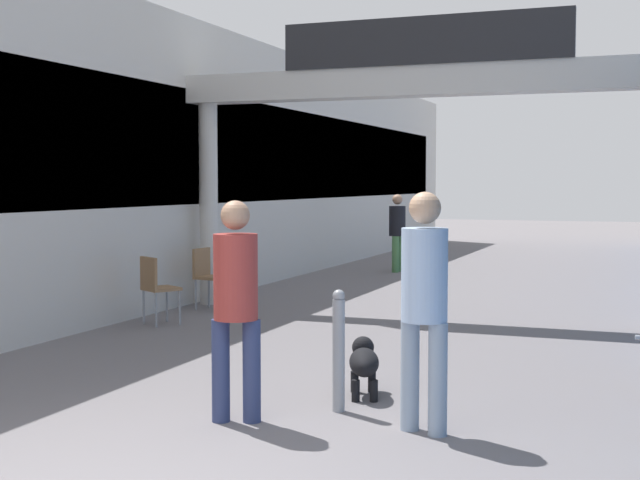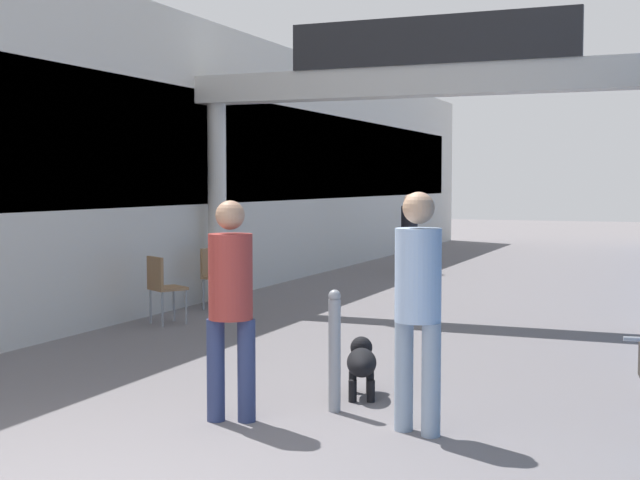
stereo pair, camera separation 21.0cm
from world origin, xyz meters
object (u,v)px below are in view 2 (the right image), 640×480
cafe_chair_wood_farther (215,272)px  pedestrian_companion (231,295)px  bollard_post_metal (335,350)px  pedestrian_with_dog (418,295)px  cafe_chair_wood_nearer (162,283)px  dog_on_leash (362,362)px  pedestrian_carrying_crate (409,228)px

cafe_chair_wood_farther → pedestrian_companion: bearing=-60.1°
bollard_post_metal → cafe_chair_wood_farther: 6.05m
pedestrian_with_dog → cafe_chair_wood_nearer: 5.75m
bollard_post_metal → cafe_chair_wood_nearer: 4.89m
pedestrian_companion → bollard_post_metal: pedestrian_companion is taller
pedestrian_with_dog → cafe_chair_wood_nearer: bearing=140.9°
dog_on_leash → bollard_post_metal: bearing=-92.6°
pedestrian_companion → cafe_chair_wood_nearer: 4.90m
pedestrian_carrying_crate → dog_on_leash: bearing=-75.8°
pedestrian_with_dog → pedestrian_companion: pedestrian_with_dog is taller
bollard_post_metal → pedestrian_companion: bearing=-137.8°
pedestrian_with_dog → pedestrian_companion: (-1.42, -0.22, -0.05)m
dog_on_leash → bollard_post_metal: size_ratio=0.69×
pedestrian_with_dog → cafe_chair_wood_farther: size_ratio=2.00×
pedestrian_with_dog → dog_on_leash: (-0.76, 0.94, -0.73)m
pedestrian_companion → cafe_chair_wood_nearer: pedestrian_companion is taller
dog_on_leash → cafe_chair_wood_nearer: (-3.68, 2.67, 0.24)m
pedestrian_carrying_crate → dog_on_leash: (2.63, -10.41, -0.61)m
pedestrian_with_dog → pedestrian_companion: bearing=-171.3°
bollard_post_metal → cafe_chair_wood_farther: bearing=127.8°
pedestrian_companion → dog_on_leash: pedestrian_companion is taller
pedestrian_companion → bollard_post_metal: bearing=42.2°
pedestrian_companion → pedestrian_with_dog: bearing=8.7°
pedestrian_with_dog → dog_on_leash: 1.41m
pedestrian_carrying_crate → bollard_post_metal: bearing=-76.7°
pedestrian_carrying_crate → pedestrian_with_dog: bearing=-73.4°
cafe_chair_wood_nearer → cafe_chair_wood_farther: (-0.06, 1.52, 0.00)m
pedestrian_companion → pedestrian_carrying_crate: size_ratio=1.07×
cafe_chair_wood_nearer → pedestrian_with_dog: bearing=-39.1°
cafe_chair_wood_nearer → dog_on_leash: bearing=-36.0°
pedestrian_companion → dog_on_leash: bearing=60.3°
dog_on_leash → cafe_chair_wood_farther: (-3.74, 4.19, 0.24)m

